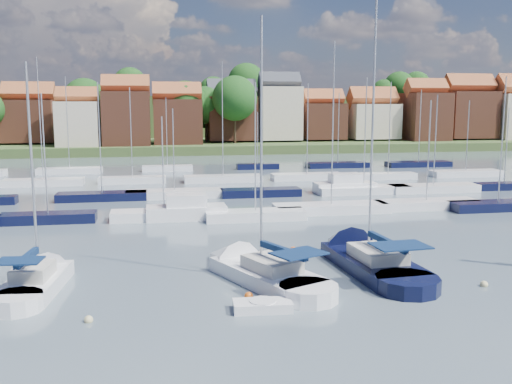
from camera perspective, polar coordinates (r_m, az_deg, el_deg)
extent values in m
plane|color=#4C5D68|center=(71.00, -3.59, 0.61)|extent=(260.00, 260.00, 0.00)
cube|color=white|center=(33.75, -21.10, -8.77)|extent=(3.22, 6.41, 1.20)
cone|color=white|center=(37.29, -19.36, -7.02)|extent=(2.88, 3.26, 2.57)
cylinder|color=white|center=(30.96, -22.78, -10.46)|extent=(2.83, 2.83, 1.20)
cube|color=beige|center=(33.09, -21.40, -7.42)|extent=(2.07, 2.75, 0.70)
cylinder|color=#B2B2B7|center=(32.88, -21.49, 2.02)|extent=(0.14, 0.14, 11.43)
cylinder|color=#B2B2B7|center=(32.08, -21.95, -6.38)|extent=(0.47, 3.42, 0.10)
cube|color=#0D2245|center=(32.04, -21.96, -6.12)|extent=(0.65, 3.27, 0.35)
cube|color=#0D2245|center=(30.99, -22.61, -6.37)|extent=(2.34, 1.77, 0.08)
cube|color=white|center=(32.97, 1.04, -8.58)|extent=(5.97, 8.18, 1.20)
cone|color=white|center=(36.77, -3.25, -6.75)|extent=(4.38, 4.64, 3.15)
cylinder|color=white|center=(30.13, 5.27, -10.32)|extent=(4.16, 4.16, 1.20)
cube|color=beige|center=(32.29, 1.59, -7.20)|extent=(3.30, 3.78, 0.70)
cylinder|color=#B2B2B7|center=(31.98, 0.53, 4.76)|extent=(0.14, 0.14, 13.99)
cylinder|color=#B2B2B7|center=(31.25, 2.73, -6.13)|extent=(1.81, 3.87, 0.10)
cube|color=#0D2245|center=(31.21, 2.73, -5.87)|extent=(1.91, 3.76, 0.35)
cube|color=#0D2245|center=(30.14, 4.31, -6.12)|extent=(3.22, 2.82, 0.08)
cube|color=black|center=(35.98, 11.57, -7.27)|extent=(4.17, 8.75, 1.20)
cone|color=black|center=(40.66, 8.29, -5.31)|extent=(3.84, 4.39, 3.54)
cylinder|color=black|center=(32.39, 14.89, -9.21)|extent=(3.80, 3.80, 1.20)
cube|color=beige|center=(35.22, 12.04, -6.03)|extent=(2.74, 3.72, 0.70)
cylinder|color=#B2B2B7|center=(35.16, 11.59, 6.68)|extent=(0.14, 0.14, 16.11)
cylinder|color=#B2B2B7|center=(34.00, 12.97, -5.12)|extent=(0.45, 4.72, 0.10)
cube|color=#0D2245|center=(33.96, 12.98, -4.88)|extent=(0.63, 4.50, 0.35)
cube|color=#0D2245|center=(32.61, 14.23, -5.22)|extent=(3.16, 2.34, 0.08)
cube|color=white|center=(28.66, 0.65, -11.40)|extent=(2.97, 1.53, 0.57)
cylinder|color=white|center=(28.60, 0.65, -11.10)|extent=(1.34, 1.34, 0.36)
sphere|color=beige|center=(28.45, -16.40, -12.36)|extent=(0.42, 0.42, 0.42)
sphere|color=#D85914|center=(30.42, -0.73, -10.59)|extent=(0.48, 0.48, 0.48)
sphere|color=beige|center=(32.31, 11.96, -9.61)|extent=(0.47, 0.47, 0.47)
sphere|color=#D85914|center=(39.64, 3.76, -5.98)|extent=(0.51, 0.51, 0.51)
sphere|color=beige|center=(34.74, 21.83, -8.75)|extent=(0.43, 0.43, 0.43)
cube|color=black|center=(52.11, -20.07, -2.52)|extent=(8.01, 2.24, 1.00)
cylinder|color=#B2B2B7|center=(51.36, -20.40, 3.59)|extent=(0.12, 0.12, 10.16)
cube|color=white|center=(50.98, -9.17, -2.34)|extent=(9.22, 2.58, 1.00)
cylinder|color=#B2B2B7|center=(50.30, -9.30, 2.80)|extent=(0.12, 0.12, 8.18)
cube|color=white|center=(50.15, -0.07, -2.41)|extent=(8.78, 2.46, 1.00)
cylinder|color=#B2B2B7|center=(49.33, -0.07, 4.48)|extent=(0.12, 0.12, 11.06)
cube|color=white|center=(53.92, 7.53, -1.69)|extent=(10.79, 3.02, 1.00)
cylinder|color=#B2B2B7|center=(53.06, 7.70, 6.77)|extent=(0.12, 0.12, 14.87)
cube|color=white|center=(57.91, 16.65, -1.26)|extent=(10.13, 2.84, 1.00)
cylinder|color=#B2B2B7|center=(57.26, 16.89, 3.97)|extent=(0.12, 0.12, 9.59)
cube|color=black|center=(59.49, 23.03, -1.34)|extent=(9.52, 2.67, 1.00)
cylinder|color=#B2B2B7|center=(58.79, 23.40, 4.80)|extent=(0.12, 0.12, 11.77)
cube|color=white|center=(50.81, -6.96, -2.15)|extent=(7.00, 2.60, 1.40)
cube|color=white|center=(50.62, -6.99, -0.93)|extent=(3.50, 2.20, 1.30)
cube|color=black|center=(62.49, -15.13, -0.48)|extent=(9.30, 2.60, 1.00)
cylinder|color=#B2B2B7|center=(61.82, -15.37, 5.24)|extent=(0.12, 0.12, 11.48)
cube|color=white|center=(62.64, -8.16, -0.24)|extent=(10.40, 2.91, 1.00)
cylinder|color=#B2B2B7|center=(62.06, -8.26, 4.22)|extent=(0.12, 0.12, 8.77)
cube|color=black|center=(62.93, 0.47, -0.11)|extent=(8.80, 2.46, 1.00)
cylinder|color=#B2B2B7|center=(62.21, 0.48, 6.88)|extent=(0.12, 0.12, 14.33)
cube|color=white|center=(66.03, 10.71, 0.16)|extent=(10.73, 3.00, 1.00)
cylinder|color=#B2B2B7|center=(65.39, 10.87, 5.86)|extent=(0.12, 0.12, 12.14)
cube|color=white|center=(69.29, 17.29, 0.31)|extent=(10.48, 2.93, 1.00)
cylinder|color=#B2B2B7|center=(68.72, 17.51, 4.97)|extent=(0.12, 0.12, 10.28)
cube|color=black|center=(74.00, 23.54, 0.50)|extent=(6.84, 1.91, 1.00)
cylinder|color=#B2B2B7|center=(73.52, 23.78, 4.29)|extent=(0.12, 0.12, 8.82)
cube|color=white|center=(66.13, 8.89, 0.35)|extent=(7.00, 2.60, 1.40)
cube|color=white|center=(65.98, 8.91, 1.30)|extent=(3.50, 2.20, 1.30)
cube|color=white|center=(75.94, -20.47, 0.87)|extent=(9.71, 2.72, 1.00)
cylinder|color=#B2B2B7|center=(75.33, -20.80, 6.86)|extent=(0.12, 0.12, 14.88)
cube|color=white|center=(75.03, -12.24, 1.14)|extent=(8.49, 2.38, 1.00)
cylinder|color=#B2B2B7|center=(74.48, -12.39, 5.83)|extent=(0.12, 0.12, 11.31)
cube|color=white|center=(74.76, -3.32, 1.29)|extent=(10.16, 2.85, 1.00)
cylinder|color=#B2B2B7|center=(74.15, -3.37, 7.28)|extent=(0.12, 0.12, 14.59)
cube|color=white|center=(77.04, 5.11, 1.50)|extent=(9.53, 2.67, 1.00)
cylinder|color=#B2B2B7|center=(76.49, 5.17, 6.30)|extent=(0.12, 0.12, 11.91)
cube|color=white|center=(79.34, 13.05, 1.52)|extent=(7.62, 2.13, 1.00)
cylinder|color=#B2B2B7|center=(78.80, 13.22, 6.25)|extent=(0.12, 0.12, 12.13)
cube|color=white|center=(85.73, 20.21, 1.73)|extent=(10.17, 2.85, 1.00)
cylinder|color=#B2B2B7|center=(85.29, 20.40, 5.31)|extent=(0.12, 0.12, 9.73)
cube|color=white|center=(87.80, -18.12, 1.99)|extent=(9.24, 2.59, 1.00)
cylinder|color=#B2B2B7|center=(87.30, -18.35, 6.61)|extent=(0.12, 0.12, 13.17)
cube|color=white|center=(87.70, -8.84, 2.31)|extent=(7.57, 2.12, 1.00)
cylinder|color=#B2B2B7|center=(87.25, -8.93, 5.98)|extent=(0.12, 0.12, 10.24)
cube|color=black|center=(89.26, 0.16, 2.53)|extent=(6.58, 1.84, 1.00)
cylinder|color=#B2B2B7|center=(88.88, 0.16, 5.42)|extent=(0.12, 0.12, 8.01)
cube|color=black|center=(92.41, 8.17, 2.66)|extent=(9.92, 2.78, 1.00)
cylinder|color=#B2B2B7|center=(91.97, 8.25, 6.35)|extent=(0.12, 0.12, 10.92)
cube|color=black|center=(96.48, 15.92, 2.67)|extent=(10.55, 2.95, 1.00)
cylinder|color=#B2B2B7|center=(96.05, 16.07, 6.38)|extent=(0.12, 0.12, 11.51)
cube|color=#3F4C26|center=(147.37, -7.03, 4.92)|extent=(200.00, 70.00, 3.00)
cube|color=#3F4C26|center=(172.09, -7.53, 7.03)|extent=(200.00, 60.00, 14.00)
cube|color=brown|center=(130.23, -21.65, 6.63)|extent=(10.37, 9.97, 8.73)
cube|color=#9A512C|center=(130.20, -21.79, 9.11)|extent=(10.57, 5.13, 5.13)
cube|color=beige|center=(119.82, -17.32, 6.48)|extent=(8.09, 8.80, 8.96)
cube|color=#9A512C|center=(119.76, -17.44, 9.10)|extent=(8.25, 4.00, 4.00)
cube|color=brown|center=(119.92, -12.80, 7.15)|extent=(9.36, 10.17, 10.97)
cube|color=#9A512C|center=(119.94, -12.91, 10.31)|extent=(9.54, 4.63, 4.63)
cube|color=brown|center=(121.64, -7.86, 6.94)|extent=(9.90, 8.56, 9.42)
cube|color=#9A512C|center=(121.60, -7.92, 9.73)|extent=(10.10, 4.90, 4.90)
cube|color=brown|center=(127.66, -2.46, 7.38)|extent=(10.59, 8.93, 9.49)
cube|color=#383A42|center=(127.65, -2.48, 10.09)|extent=(10.80, 5.24, 5.24)
cube|color=beige|center=(128.65, 2.32, 7.87)|extent=(9.01, 8.61, 11.65)
cube|color=#383A42|center=(128.73, 2.34, 10.96)|extent=(9.19, 4.46, 4.46)
cube|color=brown|center=(132.49, 6.66, 7.06)|extent=(9.10, 9.34, 8.00)
cube|color=#9A512C|center=(132.44, 6.70, 9.27)|extent=(9.28, 4.50, 4.50)
cube|color=beige|center=(135.97, 11.50, 6.96)|extent=(10.86, 9.59, 7.88)
cube|color=#9A512C|center=(135.92, 11.57, 9.18)|extent=(11.07, 5.37, 5.37)
cube|color=brown|center=(138.31, 16.51, 7.19)|extent=(9.18, 9.96, 10.97)
cube|color=#9A512C|center=(138.33, 16.63, 9.93)|extent=(9.36, 4.54, 4.54)
cube|color=brown|center=(144.88, 20.37, 7.26)|extent=(11.39, 9.67, 10.76)
cube|color=#9A512C|center=(144.92, 20.51, 9.94)|extent=(11.62, 5.64, 5.64)
cylinder|color=#382619|center=(159.11, 14.02, 7.97)|extent=(0.50, 0.50, 4.47)
sphere|color=#25561A|center=(159.16, 14.10, 10.16)|extent=(8.18, 8.18, 8.18)
cylinder|color=#382619|center=(126.43, -4.96, 5.93)|extent=(0.50, 0.50, 4.46)
sphere|color=#25561A|center=(126.28, -4.99, 8.67)|extent=(8.15, 8.15, 8.15)
cylinder|color=#382619|center=(145.37, -0.96, 8.20)|extent=(0.50, 0.50, 5.15)
sphere|color=#25561A|center=(145.47, -0.97, 10.95)|extent=(9.41, 9.41, 9.41)
cylinder|color=#382619|center=(146.26, -12.44, 8.04)|extent=(0.50, 0.50, 4.56)
sphere|color=#25561A|center=(146.33, -12.52, 10.46)|extent=(8.34, 8.34, 8.34)
cylinder|color=#382619|center=(136.07, -16.65, 5.94)|extent=(0.50, 0.50, 5.15)
sphere|color=#25561A|center=(135.94, -16.78, 8.88)|extent=(9.42, 9.42, 9.42)
cylinder|color=#382619|center=(140.59, -22.91, 6.75)|extent=(0.50, 0.50, 3.42)
sphere|color=#25561A|center=(140.55, -23.02, 8.64)|extent=(6.26, 6.26, 6.26)
cylinder|color=#382619|center=(136.44, -0.96, 6.02)|extent=(0.50, 0.50, 3.77)
sphere|color=#25561A|center=(136.28, -0.97, 8.17)|extent=(6.89, 6.89, 6.89)
cylinder|color=#382619|center=(122.10, -2.12, 6.03)|extent=(0.50, 0.50, 5.21)
sphere|color=#25561A|center=(121.97, -2.14, 9.35)|extent=(9.53, 9.53, 9.53)
cylinder|color=#382619|center=(149.04, 17.95, 5.68)|extent=(0.50, 0.50, 2.97)
sphere|color=#25561A|center=(148.90, 18.02, 7.23)|extent=(5.44, 5.44, 5.44)
cylinder|color=#382619|center=(123.92, -7.00, 5.93)|extent=(0.50, 0.50, 4.84)
sphere|color=#25561A|center=(123.77, -7.06, 8.96)|extent=(8.85, 8.85, 8.85)
cylinder|color=#382619|center=(157.68, 12.61, 7.89)|extent=(0.50, 0.50, 3.72)
sphere|color=#25561A|center=(157.70, 12.68, 9.72)|extent=(6.80, 6.80, 6.80)
cylinder|color=#382619|center=(138.75, 16.52, 5.77)|extent=(0.50, 0.50, 4.05)
sphere|color=#25561A|center=(138.60, 16.62, 8.03)|extent=(7.40, 7.40, 7.40)
cylinder|color=#382619|center=(143.90, -4.26, 7.91)|extent=(0.50, 0.50, 3.93)
sphere|color=#25561A|center=(143.92, -4.29, 10.03)|extent=(7.19, 7.19, 7.19)
cylinder|color=#382619|center=(135.77, 6.44, 5.97)|extent=(0.50, 0.50, 3.82)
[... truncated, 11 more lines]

